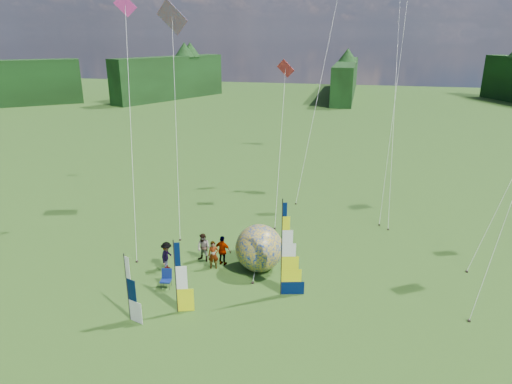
% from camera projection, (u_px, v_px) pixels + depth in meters
% --- Properties ---
extents(ground, '(220.00, 220.00, 0.00)m').
position_uv_depth(ground, '(258.00, 336.00, 20.66)').
color(ground, '#4D7F26').
rests_on(ground, ground).
extents(treeline_ring, '(210.00, 210.00, 8.00)m').
position_uv_depth(treeline_ring, '(258.00, 257.00, 19.34)').
color(treeline_ring, '#154115').
rests_on(treeline_ring, ground).
extents(feather_banner_main, '(1.37, 0.44, 5.16)m').
position_uv_depth(feather_banner_main, '(282.00, 250.00, 23.13)').
color(feather_banner_main, '#03123B').
rests_on(feather_banner_main, ground).
extents(side_banner_left, '(1.02, 0.41, 3.76)m').
position_uv_depth(side_banner_left, '(176.00, 278.00, 21.88)').
color(side_banner_left, yellow).
rests_on(side_banner_left, ground).
extents(side_banner_far, '(0.99, 0.40, 3.40)m').
position_uv_depth(side_banner_far, '(127.00, 289.00, 21.31)').
color(side_banner_far, white).
rests_on(side_banner_far, ground).
extents(bol_inflatable, '(3.42, 3.42, 2.74)m').
position_uv_depth(bol_inflatable, '(259.00, 248.00, 26.07)').
color(bol_inflatable, navy).
rests_on(bol_inflatable, ground).
extents(spectator_a, '(0.71, 0.57, 1.69)m').
position_uv_depth(spectator_a, '(213.00, 255.00, 26.42)').
color(spectator_a, '#66594C').
rests_on(spectator_a, ground).
extents(spectator_b, '(0.93, 0.63, 1.75)m').
position_uv_depth(spectator_b, '(204.00, 248.00, 27.24)').
color(spectator_b, '#66594C').
rests_on(spectator_b, ground).
extents(spectator_c, '(0.42, 1.11, 1.70)m').
position_uv_depth(spectator_c, '(167.00, 256.00, 26.29)').
color(spectator_c, '#66594C').
rests_on(spectator_c, ground).
extents(spectator_d, '(1.14, 0.64, 1.83)m').
position_uv_depth(spectator_d, '(223.00, 251.00, 26.77)').
color(spectator_d, '#66594C').
rests_on(spectator_d, ground).
extents(camp_chair, '(0.69, 0.69, 1.04)m').
position_uv_depth(camp_chair, '(166.00, 279.00, 24.42)').
color(camp_chair, '#09184F').
rests_on(camp_chair, ground).
extents(kite_whale, '(3.58, 16.18, 21.11)m').
position_uv_depth(kite_whale, '(397.00, 67.00, 34.54)').
color(kite_whale, black).
rests_on(kite_whale, ground).
extents(kite_rainbow_delta, '(9.60, 13.67, 16.28)m').
position_uv_depth(kite_rainbow_delta, '(175.00, 107.00, 31.66)').
color(kite_rainbow_delta, '#F53E0B').
rests_on(kite_rainbow_delta, ground).
extents(small_kite_red, '(5.37, 10.70, 11.60)m').
position_uv_depth(small_kite_red, '(281.00, 136.00, 33.76)').
color(small_kite_red, red).
rests_on(small_kite_red, ground).
extents(small_kite_orange, '(4.08, 9.54, 18.11)m').
position_uv_depth(small_kite_orange, '(396.00, 91.00, 32.70)').
color(small_kite_orange, '#F44C1A').
rests_on(small_kite_orange, ground).
extents(small_kite_pink, '(9.08, 11.27, 15.96)m').
position_uv_depth(small_kite_pink, '(130.00, 118.00, 28.46)').
color(small_kite_pink, '#D82F91').
rests_on(small_kite_pink, ground).
extents(small_kite_green, '(7.79, 13.30, 21.15)m').
position_uv_depth(small_kite_green, '(323.00, 64.00, 37.47)').
color(small_kite_green, green).
rests_on(small_kite_green, ground).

